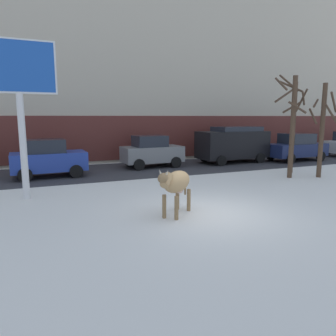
# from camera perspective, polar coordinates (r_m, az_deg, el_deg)

# --- Properties ---
(ground_plane) EXTENTS (120.00, 120.00, 0.00)m
(ground_plane) POSITION_cam_1_polar(r_m,az_deg,el_deg) (10.02, 7.71, -7.96)
(ground_plane) COLOR white
(road_strip) EXTENTS (60.00, 5.60, 0.01)m
(road_strip) POSITION_cam_1_polar(r_m,az_deg,el_deg) (17.88, -6.28, -0.28)
(road_strip) COLOR #333338
(road_strip) RESTS_ON ground
(building_facade) EXTENTS (44.00, 6.10, 13.00)m
(building_facade) POSITION_cam_1_polar(r_m,az_deg,el_deg) (23.72, -10.77, 17.67)
(building_facade) COLOR #BCB29E
(building_facade) RESTS_ON ground
(cow_tan) EXTENTS (1.67, 1.59, 1.54)m
(cow_tan) POSITION_cam_1_polar(r_m,az_deg,el_deg) (9.45, 1.47, -2.71)
(cow_tan) COLOR tan
(cow_tan) RESTS_ON ground
(billboard) EXTENTS (2.52, 0.26, 5.56)m
(billboard) POSITION_cam_1_polar(r_m,az_deg,el_deg) (12.38, -25.46, 14.70)
(billboard) COLOR silver
(billboard) RESTS_ON ground
(car_blue_hatchback) EXTENTS (3.58, 2.06, 1.86)m
(car_blue_hatchback) POSITION_cam_1_polar(r_m,az_deg,el_deg) (16.61, -20.80, 1.65)
(car_blue_hatchback) COLOR #233D9E
(car_blue_hatchback) RESTS_ON ground
(car_grey_hatchback) EXTENTS (3.58, 2.06, 1.86)m
(car_grey_hatchback) POSITION_cam_1_polar(r_m,az_deg,el_deg) (18.64, -2.97, 3.01)
(car_grey_hatchback) COLOR slate
(car_grey_hatchback) RESTS_ON ground
(car_black_van) EXTENTS (4.69, 2.30, 2.32)m
(car_black_van) POSITION_cam_1_polar(r_m,az_deg,el_deg) (20.86, 11.63, 4.37)
(car_black_van) COLOR black
(car_black_van) RESTS_ON ground
(car_navy_sedan) EXTENTS (4.28, 2.14, 1.84)m
(car_navy_sedan) POSITION_cam_1_polar(r_m,az_deg,el_deg) (23.02, 22.15, 3.49)
(car_navy_sedan) COLOR #19234C
(car_navy_sedan) RESTS_ON ground
(pedestrian_near_billboard) EXTENTS (0.36, 0.24, 1.73)m
(pedestrian_near_billboard) POSITION_cam_1_polar(r_m,az_deg,el_deg) (21.78, -0.59, 3.80)
(pedestrian_near_billboard) COLOR #282833
(pedestrian_near_billboard) RESTS_ON ground
(pedestrian_by_cars) EXTENTS (0.36, 0.24, 1.73)m
(pedestrian_by_cars) POSITION_cam_1_polar(r_m,az_deg,el_deg) (20.29, -24.88, 2.54)
(pedestrian_by_cars) COLOR #282833
(pedestrian_by_cars) RESTS_ON ground
(bare_tree_left_lot) EXTENTS (1.46, 1.32, 5.08)m
(bare_tree_left_lot) POSITION_cam_1_polar(r_m,az_deg,el_deg) (17.74, 21.72, 7.73)
(bare_tree_left_lot) COLOR #4C3828
(bare_tree_left_lot) RESTS_ON ground
(bare_tree_right_lot) EXTENTS (1.49, 1.49, 4.85)m
(bare_tree_right_lot) POSITION_cam_1_polar(r_m,az_deg,el_deg) (16.32, 21.42, 7.63)
(bare_tree_right_lot) COLOR #4C3828
(bare_tree_right_lot) RESTS_ON ground
(bare_tree_far_back) EXTENTS (1.30, 1.29, 4.53)m
(bare_tree_far_back) POSITION_cam_1_polar(r_m,az_deg,el_deg) (17.00, 26.09, 6.58)
(bare_tree_far_back) COLOR #4C3828
(bare_tree_far_back) RESTS_ON ground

